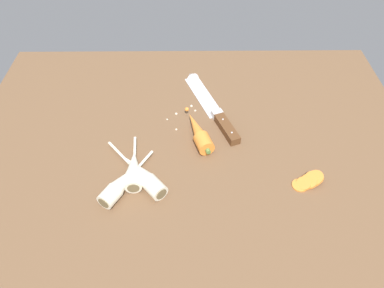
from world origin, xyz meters
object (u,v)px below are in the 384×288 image
Objects in this scene: chefs_knife at (209,103)px; carrot_slice_stack at (308,181)px; whole_carrot at (199,133)px; parsnip_mid_left at (121,184)px; parsnip_front at (134,169)px; parsnip_mid_right at (143,175)px.

carrot_slice_stack is (22.41, -29.41, 0.19)cm from chefs_knife.
whole_carrot is (-3.35, -13.86, 1.45)cm from chefs_knife.
chefs_knife is at bearing 76.43° from whole_carrot.
whole_carrot is 1.00× the size of parsnip_mid_left.
parsnip_mid_left is at bearing -120.46° from parsnip_front.
parsnip_mid_left reaches higher than carrot_slice_stack.
parsnip_mid_left is 5.55cm from parsnip_mid_right.
parsnip_front and parsnip_mid_left have the same top height.
parsnip_mid_left is 2.28× the size of carrot_slice_stack.
parsnip_mid_left is at bearing -151.51° from parsnip_mid_right.
carrot_slice_stack is (39.35, -1.29, -1.14)cm from parsnip_mid_right.
parsnip_mid_right is (-16.93, -28.12, 1.33)cm from chefs_knife.
parsnip_front is 5.12cm from parsnip_mid_left.
parsnip_mid_right is at bearing -121.05° from chefs_knife.
parsnip_mid_right is at bearing 28.49° from parsnip_mid_left.
chefs_knife is 14.33cm from whole_carrot.
parsnip_mid_left is 44.26cm from carrot_slice_stack.
parsnip_mid_right is at bearing -37.77° from parsnip_front.
parsnip_mid_left is (-18.46, -16.91, -0.12)cm from whole_carrot.
chefs_knife is 36.98cm from carrot_slice_stack.
whole_carrot reaches higher than parsnip_mid_right.
carrot_slice_stack is at bearing -4.20° from parsnip_front.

